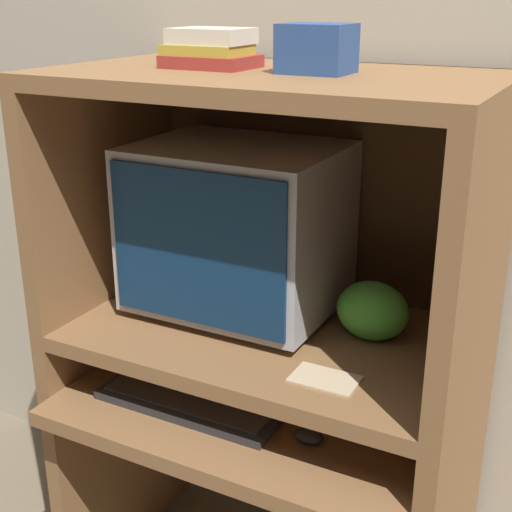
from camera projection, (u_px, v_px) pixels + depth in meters
The scene contains 11 objects.
wall_back at pixel (333, 82), 1.73m from camera, with size 6.00×0.06×2.60m.
desk_base at pixel (260, 479), 1.72m from camera, with size 0.93×0.62×0.63m.
desk_monitor_shelf at pixel (269, 341), 1.64m from camera, with size 0.93×0.56×0.15m.
hutch_upper at pixel (277, 162), 1.52m from camera, with size 0.93×0.56×0.57m.
crt_monitor at pixel (238, 227), 1.65m from camera, with size 0.46×0.37×0.40m.
keyboard at pixel (190, 402), 1.59m from camera, with size 0.43×0.15×0.03m.
mouse at pixel (309, 435), 1.47m from camera, with size 0.06×0.04×0.03m.
snack_bag at pixel (372, 311), 1.55m from camera, with size 0.16×0.12×0.13m.
book_stack at pixel (210, 49), 1.48m from camera, with size 0.18×0.14×0.08m.
paper_card at pixel (325, 379), 1.40m from camera, with size 0.13×0.09×0.00m.
storage_box at pixel (317, 49), 1.37m from camera, with size 0.13×0.11×0.09m.
Camera 1 is at (0.66, -1.03, 1.50)m, focal length 50.00 mm.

